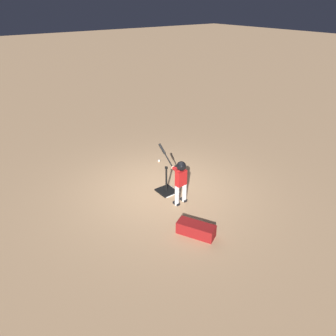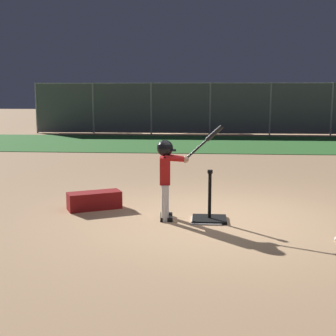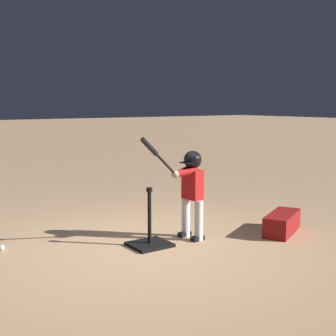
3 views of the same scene
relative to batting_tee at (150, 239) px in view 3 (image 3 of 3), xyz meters
name	(u,v)px [view 3 (image 3 of 3)]	position (x,y,z in m)	size (l,w,h in m)	color
ground_plane	(141,248)	(0.14, 0.03, -0.09)	(90.00, 90.00, 0.00)	tan
home_plate	(151,244)	(-0.05, -0.04, -0.08)	(0.44, 0.44, 0.02)	white
batting_tee	(150,239)	(0.00, 0.00, 0.00)	(0.50, 0.45, 0.75)	black
batter_child	(190,183)	(-0.62, 0.04, 0.66)	(0.96, 0.37, 1.39)	silver
baseball	(2,248)	(1.59, -0.88, -0.05)	(0.07, 0.07, 0.07)	white
equipment_bag	(282,223)	(-1.84, 0.54, 0.05)	(0.84, 0.32, 0.28)	maroon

